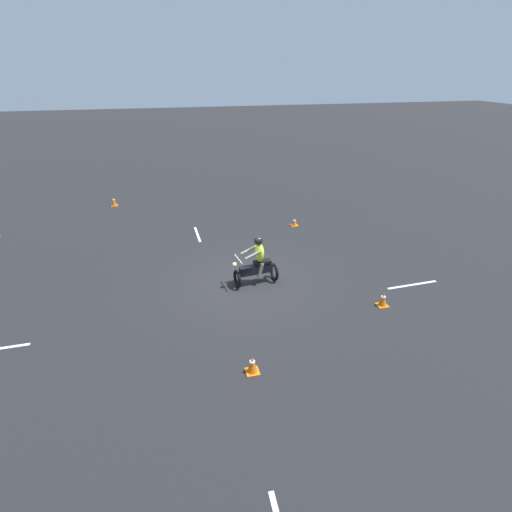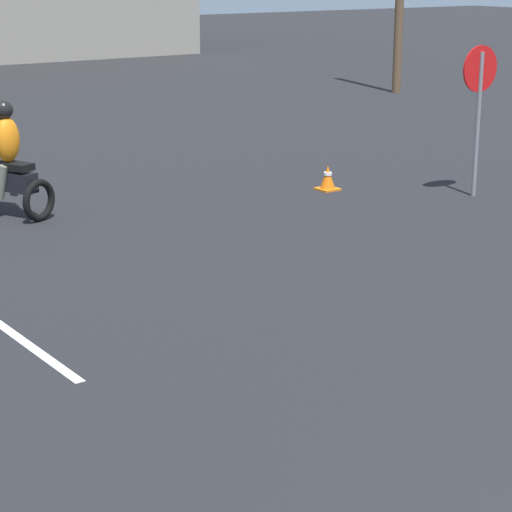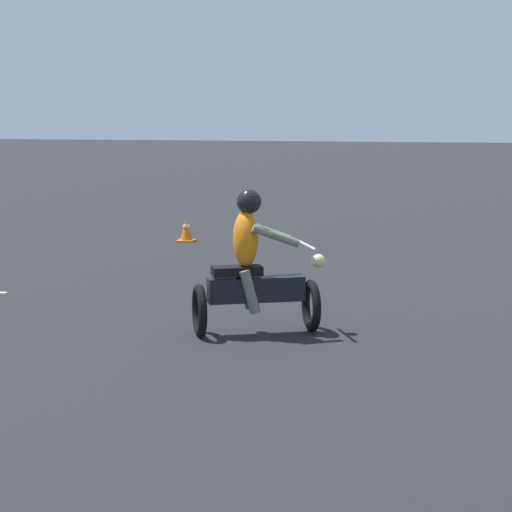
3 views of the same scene
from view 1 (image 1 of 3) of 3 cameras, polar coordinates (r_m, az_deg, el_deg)
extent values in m
plane|color=black|center=(13.26, -1.40, -3.89)|extent=(120.00, 120.00, 0.00)
torus|color=black|center=(12.91, -2.69, -3.26)|extent=(0.61, 0.18, 0.60)
torus|color=black|center=(13.33, 2.60, -2.27)|extent=(0.61, 0.18, 0.60)
cube|color=black|center=(13.00, 0.00, -1.90)|extent=(0.39, 1.12, 0.28)
cube|color=black|center=(12.97, 0.90, -0.88)|extent=(0.33, 0.59, 0.10)
cylinder|color=silver|center=(12.60, -2.54, -0.43)|extent=(0.70, 0.13, 0.04)
sphere|color=#F2E08C|center=(12.65, -3.08, -1.26)|extent=(0.18, 0.18, 0.16)
ellipsoid|color=#D8F233|center=(12.78, 0.50, 0.49)|extent=(0.43, 0.33, 0.64)
cylinder|color=slate|center=(12.83, -1.07, 0.84)|extent=(0.16, 0.55, 0.27)
cylinder|color=slate|center=(12.49, -0.43, 0.12)|extent=(0.16, 0.55, 0.27)
cylinder|color=slate|center=(13.15, 0.18, -1.57)|extent=(0.15, 0.26, 0.51)
cylinder|color=slate|center=(12.92, 0.64, -2.10)|extent=(0.15, 0.26, 0.51)
sphere|color=black|center=(12.60, 0.34, 2.19)|extent=(0.32, 0.32, 0.28)
cube|color=orange|center=(21.78, -19.56, 6.80)|extent=(0.32, 0.32, 0.03)
cone|color=orange|center=(21.71, -19.65, 7.39)|extent=(0.24, 0.24, 0.44)
cylinder|color=white|center=(21.69, -19.67, 7.55)|extent=(0.13, 0.13, 0.05)
cube|color=orange|center=(9.79, -0.53, -16.20)|extent=(0.32, 0.32, 0.03)
cone|color=orange|center=(9.64, -0.53, -15.19)|extent=(0.24, 0.24, 0.42)
cylinder|color=white|center=(9.60, -0.53, -14.91)|extent=(0.13, 0.13, 0.05)
cube|color=orange|center=(12.65, 17.56, -6.73)|extent=(0.32, 0.32, 0.03)
cone|color=orange|center=(12.54, 17.70, -5.86)|extent=(0.24, 0.24, 0.42)
cylinder|color=white|center=(12.51, 17.74, -5.61)|extent=(0.13, 0.13, 0.05)
cube|color=orange|center=(18.03, 5.48, 4.38)|extent=(0.32, 0.32, 0.03)
cone|color=orange|center=(17.96, 5.50, 4.92)|extent=(0.24, 0.24, 0.33)
cylinder|color=white|center=(17.95, 5.51, 5.07)|extent=(0.13, 0.13, 0.05)
cube|color=silver|center=(17.20, -8.36, 3.09)|extent=(1.66, 0.15, 0.01)
cube|color=silver|center=(14.12, 21.43, -3.85)|extent=(0.18, 1.83, 0.01)
camera|label=2|loc=(7.81, 15.37, 1.50)|focal=70.00mm
camera|label=3|loc=(25.45, -42.50, 10.22)|focal=70.00mm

